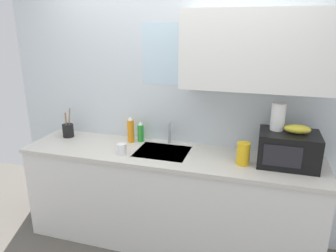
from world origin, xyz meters
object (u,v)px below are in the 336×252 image
(dish_soap_bottle_orange, at_px, (131,130))
(cereal_canister, at_px, (243,154))
(mug_white, at_px, (122,149))
(microwave, at_px, (288,149))
(paper_towel_roll, at_px, (278,117))
(banana_bunch, at_px, (297,129))
(utensil_crock, at_px, (68,130))
(dish_soap_bottle_green, at_px, (141,132))

(dish_soap_bottle_orange, bearing_deg, cereal_canister, -11.45)
(mug_white, bearing_deg, dish_soap_bottle_orange, 98.29)
(microwave, bearing_deg, paper_towel_roll, 152.62)
(banana_bunch, bearing_deg, utensil_crock, 178.12)
(microwave, relative_size, paper_towel_roll, 2.09)
(paper_towel_roll, bearing_deg, mug_white, -169.26)
(paper_towel_roll, bearing_deg, dish_soap_bottle_green, 174.96)
(microwave, distance_m, utensil_crock, 2.07)
(dish_soap_bottle_green, relative_size, dish_soap_bottle_orange, 0.80)
(microwave, distance_m, dish_soap_bottle_orange, 1.41)
(mug_white, bearing_deg, paper_towel_roll, 10.74)
(dish_soap_bottle_green, bearing_deg, mug_white, -96.56)
(microwave, relative_size, dish_soap_bottle_green, 2.27)
(microwave, bearing_deg, dish_soap_bottle_green, 173.13)
(mug_white, xyz_separation_m, utensil_crock, (-0.71, 0.26, 0.02))
(paper_towel_roll, xyz_separation_m, utensil_crock, (-1.97, 0.02, -0.31))
(utensil_crock, bearing_deg, dish_soap_bottle_orange, 4.04)
(microwave, bearing_deg, dish_soap_bottle_orange, 175.20)
(paper_towel_roll, height_order, dish_soap_bottle_green, paper_towel_roll)
(utensil_crock, bearing_deg, microwave, -1.97)
(paper_towel_roll, relative_size, dish_soap_bottle_green, 1.09)
(microwave, height_order, dish_soap_bottle_green, microwave)
(paper_towel_roll, bearing_deg, utensil_crock, 179.42)
(paper_towel_roll, xyz_separation_m, mug_white, (-1.26, -0.24, -0.33))
(cereal_canister, height_order, mug_white, cereal_canister)
(dish_soap_bottle_orange, height_order, cereal_canister, dish_soap_bottle_orange)
(banana_bunch, distance_m, dish_soap_bottle_green, 1.40)
(banana_bunch, relative_size, dish_soap_bottle_green, 0.99)
(banana_bunch, xyz_separation_m, paper_towel_roll, (-0.15, 0.05, 0.08))
(paper_towel_roll, xyz_separation_m, cereal_canister, (-0.24, -0.15, -0.29))
(dish_soap_bottle_green, xyz_separation_m, utensil_crock, (-0.75, -0.09, -0.02))
(cereal_canister, relative_size, utensil_crock, 0.63)
(banana_bunch, bearing_deg, microwave, -178.23)
(microwave, xyz_separation_m, cereal_canister, (-0.34, -0.10, -0.04))
(banana_bunch, bearing_deg, paper_towel_roll, 161.57)
(dish_soap_bottle_green, bearing_deg, dish_soap_bottle_orange, -153.98)
(paper_towel_roll, distance_m, mug_white, 1.33)
(dish_soap_bottle_orange, bearing_deg, dish_soap_bottle_green, 26.02)
(microwave, relative_size, utensil_crock, 1.58)
(banana_bunch, distance_m, cereal_canister, 0.46)
(microwave, xyz_separation_m, paper_towel_roll, (-0.10, 0.05, 0.24))
(dish_soap_bottle_orange, distance_m, utensil_crock, 0.67)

